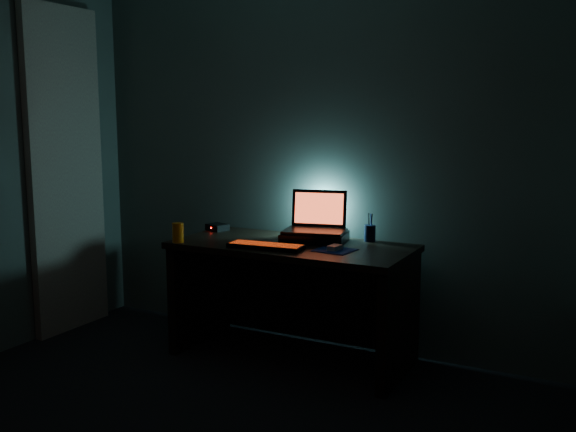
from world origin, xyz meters
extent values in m
cube|color=#465049|center=(0.00, 2.00, 1.25)|extent=(3.50, 0.00, 2.50)
cube|color=black|center=(0.00, 1.62, 0.73)|extent=(1.50, 0.70, 0.04)
cube|color=black|center=(-0.71, 1.62, 0.35)|extent=(0.06, 0.64, 0.71)
cube|color=black|center=(0.71, 1.62, 0.35)|extent=(0.06, 0.64, 0.71)
cube|color=black|center=(0.00, 1.95, 0.35)|extent=(1.38, 0.02, 0.65)
cube|color=#B4AF90|center=(-1.71, 1.42, 1.15)|extent=(0.06, 0.65, 2.30)
cube|color=black|center=(0.10, 1.74, 0.78)|extent=(0.46, 0.38, 0.06)
cube|color=black|center=(0.10, 1.74, 0.82)|extent=(0.43, 0.34, 0.02)
cube|color=black|center=(0.07, 1.87, 0.95)|extent=(0.36, 0.12, 0.24)
cube|color=#FC411A|center=(0.07, 1.86, 0.95)|extent=(0.32, 0.10, 0.20)
cube|color=black|center=(-0.07, 1.42, 0.76)|extent=(0.48, 0.19, 0.03)
cube|color=red|center=(-0.07, 1.42, 0.78)|extent=(0.45, 0.17, 0.00)
cube|color=navy|center=(0.32, 1.55, 0.75)|extent=(0.24, 0.22, 0.00)
cube|color=gray|center=(0.32, 1.55, 0.77)|extent=(0.07, 0.10, 0.03)
cylinder|color=black|center=(0.41, 1.92, 0.80)|extent=(0.09, 0.09, 0.10)
cylinder|color=orange|center=(-0.66, 1.32, 0.81)|extent=(0.09, 0.09, 0.12)
cube|color=black|center=(-0.68, 1.80, 0.77)|extent=(0.16, 0.15, 0.05)
sphere|color=#FF0C07|center=(-0.70, 1.75, 0.77)|extent=(0.01, 0.01, 0.01)
camera|label=1|loc=(1.81, -1.89, 1.53)|focal=40.00mm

